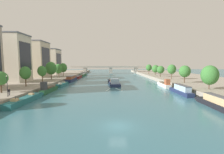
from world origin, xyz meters
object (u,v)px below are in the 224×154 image
(tree_left_second, at_px, (0,78))
(tree_left_distant, at_px, (63,68))
(tree_right_distant, at_px, (161,70))
(tree_right_far, at_px, (149,68))
(moored_boat_right_far, at_px, (181,90))
(bridge_far, at_px, (111,69))
(tree_left_third, at_px, (51,68))
(lamppost_left_bank, at_px, (7,85))
(moored_boat_left_end, at_px, (25,100))
(moored_boat_left_far, at_px, (83,74))
(moored_boat_left_second, at_px, (71,79))
(tree_right_third, at_px, (185,71))
(tree_left_far, at_px, (59,69))
(tree_right_end_of_row, at_px, (210,75))
(moored_boat_right_downstream, at_px, (164,84))
(barge_midriver, at_px, (114,82))
(moored_boat_left_midway, at_px, (62,84))
(tree_right_midway, at_px, (155,69))
(tree_right_by_lamp, at_px, (172,69))
(person_on_quay, at_px, (9,91))
(tree_left_by_lamp, at_px, (25,73))
(tree_left_nearest, at_px, (42,71))
(moored_boat_left_downstream, at_px, (49,89))
(moored_boat_right_lone, at_px, (215,102))
(moored_boat_left_near, at_px, (79,77))

(tree_left_second, height_order, tree_left_distant, tree_left_distant)
(tree_right_distant, relative_size, tree_right_far, 0.91)
(moored_boat_right_far, bearing_deg, bridge_far, 102.68)
(tree_left_third, xyz_separation_m, lamppost_left_bank, (3.71, -34.75, -2.50))
(moored_boat_left_end, height_order, lamppost_left_bank, lamppost_left_bank)
(moored_boat_left_far, xyz_separation_m, tree_left_third, (-7.40, -39.13, 5.65))
(tree_right_distant, height_order, bridge_far, tree_right_distant)
(moored_boat_left_second, height_order, bridge_far, bridge_far)
(tree_right_third, height_order, bridge_far, tree_right_third)
(moored_boat_left_far, bearing_deg, tree_left_far, -102.98)
(moored_boat_left_end, bearing_deg, tree_right_end_of_row, 8.74)
(moored_boat_right_downstream, height_order, tree_left_third, tree_left_third)
(moored_boat_left_end, bearing_deg, tree_right_distant, 44.59)
(barge_midriver, height_order, tree_left_far, tree_left_far)
(moored_boat_right_far, bearing_deg, tree_left_third, 152.02)
(barge_midriver, height_order, moored_boat_left_midway, barge_midriver)
(tree_right_midway, xyz_separation_m, bridge_far, (-26.97, 38.77, -1.27))
(moored_boat_left_far, relative_size, tree_right_by_lamp, 2.10)
(person_on_quay, bearing_deg, tree_right_third, 22.69)
(tree_right_end_of_row, height_order, tree_right_third, tree_right_end_of_row)
(tree_right_third, height_order, person_on_quay, tree_right_third)
(tree_left_second, height_order, tree_right_far, tree_right_far)
(tree_left_by_lamp, distance_m, tree_right_third, 54.78)
(moored_boat_left_end, relative_size, moored_boat_left_second, 0.93)
(moored_boat_right_far, distance_m, tree_right_midway, 49.35)
(tree_left_by_lamp, xyz_separation_m, tree_left_far, (0.68, 28.89, 0.23))
(tree_left_nearest, bearing_deg, tree_right_by_lamp, 9.60)
(tree_left_far, relative_size, bridge_far, 0.10)
(tree_left_third, height_order, tree_right_far, tree_left_third)
(moored_boat_left_midway, xyz_separation_m, person_on_quay, (-4.30, -24.93, 1.97))
(moored_boat_right_far, xyz_separation_m, tree_left_second, (-47.48, -5.69, 4.09))
(moored_boat_left_downstream, relative_size, moored_boat_left_second, 0.74)
(moored_boat_right_downstream, bearing_deg, moored_boat_left_end, -151.17)
(tree_left_by_lamp, bearing_deg, person_on_quay, -75.14)
(tree_right_third, bearing_deg, tree_left_third, 167.04)
(moored_boat_left_midway, distance_m, tree_right_third, 46.83)
(tree_right_by_lamp, relative_size, tree_right_distant, 1.14)
(moored_boat_right_lone, xyz_separation_m, tree_left_nearest, (-47.19, 29.04, 4.80))
(tree_left_far, bearing_deg, bridge_far, 63.52)
(tree_right_by_lamp, bearing_deg, tree_left_nearest, -170.40)
(moored_boat_right_far, relative_size, tree_left_by_lamp, 1.90)
(moored_boat_left_second, height_order, tree_right_distant, tree_right_distant)
(tree_left_nearest, bearing_deg, moored_boat_right_downstream, -3.05)
(tree_left_distant, relative_size, tree_right_midway, 1.18)
(moored_boat_left_near, relative_size, lamppost_left_bank, 2.89)
(barge_midriver, xyz_separation_m, moored_boat_left_midway, (-20.25, -4.18, -0.27))
(moored_boat_left_end, bearing_deg, lamppost_left_bank, -161.74)
(tree_left_by_lamp, height_order, tree_left_nearest, tree_left_by_lamp)
(moored_boat_left_downstream, xyz_separation_m, tree_left_third, (-7.39, 21.86, 5.60))
(moored_boat_left_midway, distance_m, tree_right_by_lamp, 47.68)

